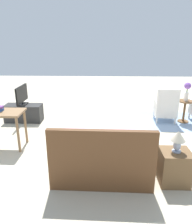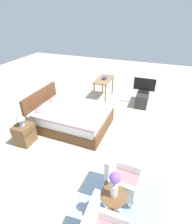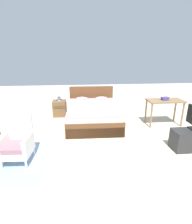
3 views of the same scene
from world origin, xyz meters
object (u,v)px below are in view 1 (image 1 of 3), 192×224
tv_stand (24,113)px  tv_flatscreen (22,95)px  bed (103,142)px  flower_vase (187,90)px  armchair_by_window_right (166,108)px  side_table (185,109)px  nightstand (174,167)px  table_lamp (178,138)px

tv_stand → tv_flatscreen: (0.00, -0.00, 0.49)m
bed → flower_vase: flower_vase is taller
armchair_by_window_right → side_table: 0.49m
side_table → flower_vase: 0.51m
nightstand → tv_flatscreen: tv_flatscreen is taller
table_lamp → tv_flatscreen: size_ratio=0.45×
bed → nightstand: bed is taller
side_table → nightstand: side_table is taller
flower_vase → table_lamp: (1.05, 2.60, -0.13)m
bed → table_lamp: bearing=146.0°
armchair_by_window_right → table_lamp: bearing=77.9°
bed → flower_vase: bearing=-138.8°
table_lamp → bed: bearing=-34.0°
side_table → table_lamp: size_ratio=1.77×
side_table → tv_stand: bearing=1.0°
tv_stand → flower_vase: bearing=-179.0°
bed → armchair_by_window_right: bed is taller
tv_stand → tv_flatscreen: size_ratio=1.31×
side_table → tv_stand: size_ratio=0.61×
armchair_by_window_right → tv_flatscreen: size_ratio=1.26×
table_lamp → flower_vase: bearing=-112.0°
bed → tv_flatscreen: 2.81m
tv_stand → armchair_by_window_right: bearing=-179.0°
bed → flower_vase: 2.89m
flower_vase → table_lamp: bearing=68.0°
flower_vase → tv_stand: size_ratio=0.50×
flower_vase → tv_flatscreen: flower_vase is taller
side_table → nightstand: bearing=68.0°
table_lamp → tv_stand: 4.11m
table_lamp → tv_stand: table_lamp is taller
bed → tv_flatscreen: size_ratio=2.90×
armchair_by_window_right → tv_flatscreen: tv_flatscreen is taller
armchair_by_window_right → tv_flatscreen: bearing=1.0°
side_table → tv_flatscreen: tv_flatscreen is taller
nightstand → table_lamp: bearing=90.0°
flower_vase → nightstand: size_ratio=0.90×
table_lamp → side_table: bearing=-112.0°
bed → armchair_by_window_right: bearing=-131.3°
bed → side_table: size_ratio=3.64×
side_table → armchair_by_window_right: bearing=0.6°
side_table → flower_vase: bearing=-26.6°
side_table → tv_flatscreen: (4.25, 0.07, 0.35)m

